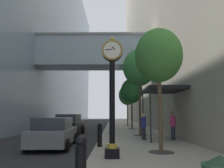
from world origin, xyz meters
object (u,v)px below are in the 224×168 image
bollard_third (100,134)px  street_tree_far (127,95)px  car_red_near (73,121)px  street_tree_mid_far (132,91)px  street_tree_mid_near (139,68)px  pedestrian_by_clock (173,125)px  street_tree_near (159,56)px  bollard_nearest (81,163)px  car_black_mid (69,125)px  pedestrian_walking (144,126)px  car_grey_far (54,133)px  street_clock (112,89)px

bollard_third → street_tree_far: (2.75, 20.48, 3.69)m
car_red_near → bollard_third: bearing=-76.0°
street_tree_mid_far → car_red_near: size_ratio=1.19×
bollard_third → street_tree_mid_near: 7.86m
street_tree_mid_near → pedestrian_by_clock: (1.70, -3.00, -4.30)m
pedestrian_by_clock → street_tree_far: bearing=95.5°
street_tree_near → car_red_near: 23.28m
bollard_nearest → car_red_near: 27.06m
car_red_near → car_black_mid: (1.90, -12.24, 0.07)m
street_tree_mid_near → pedestrian_walking: 5.11m
bollard_nearest → car_black_mid: (-3.10, 14.36, 0.09)m
bollard_third → car_grey_far: bearing=166.0°
street_clock → car_red_near: size_ratio=1.01×
bollard_nearest → bollard_third: 6.59m
street_tree_mid_near → street_tree_far: bearing=90.0°
car_grey_far → pedestrian_walking: bearing=25.7°
street_tree_far → car_black_mid: street_tree_far is taller
street_tree_mid_far → car_black_mid: bearing=-137.6°
pedestrian_by_clock → car_red_near: (-9.45, 17.28, -0.32)m
bollard_nearest → car_red_near: car_red_near is taller
pedestrian_by_clock → car_grey_far: bearing=-163.1°
street_clock → pedestrian_walking: bearing=71.3°
street_clock → bollard_nearest: bearing=-99.8°
bollard_nearest → street_tree_far: bearing=84.2°
street_tree_far → car_red_near: bearing=-176.5°
street_tree_mid_far → pedestrian_by_clock: street_tree_mid_far is taller
street_clock → street_tree_near: (2.10, 1.19, 1.65)m
bollard_third → pedestrian_walking: 4.08m
street_tree_mid_near → pedestrian_walking: bearing=-92.2°
pedestrian_walking → car_grey_far: bearing=-154.3°
street_tree_near → street_tree_far: street_tree_far is taller
car_red_near → car_grey_far: bearing=-82.6°
bollard_third → street_tree_far: size_ratio=0.20×
street_tree_near → street_tree_far: 22.13m
street_tree_near → pedestrian_walking: size_ratio=3.32×
street_clock → car_red_near: (-5.64, 22.85, -1.96)m
car_red_near → street_clock: bearing=-76.1°
street_tree_far → pedestrian_by_clock: bearing=-84.5°
bollard_nearest → pedestrian_walking: size_ratio=0.71×
street_tree_far → car_red_near: size_ratio=1.24×
street_clock → pedestrian_walking: 6.49m
car_grey_far → pedestrian_by_clock: bearing=16.9°
street_tree_mid_far → car_red_near: 10.95m
street_tree_mid_near → car_black_mid: street_tree_mid_near is taller
car_red_near → car_black_mid: car_black_mid is taller
street_clock → pedestrian_by_clock: street_clock is taller
street_tree_far → pedestrian_by_clock: street_tree_far is taller
bollard_third → car_black_mid: (-3.10, 7.77, 0.09)m
street_tree_mid_near → pedestrian_by_clock: 5.51m
car_red_near → street_tree_mid_far: bearing=-41.7°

